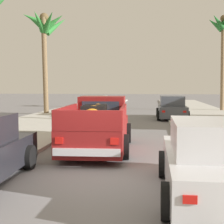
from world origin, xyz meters
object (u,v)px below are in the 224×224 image
Objects in this scene: pickup_truck at (98,126)px; car_right_near at (94,107)px; car_left_mid at (211,162)px; palm_tree_left_back at (224,32)px; palm_tree_right_mid at (45,31)px; car_left_near at (172,108)px.

car_right_near is at bearing 100.69° from pickup_truck.
palm_tree_left_back is at bearing 78.06° from car_left_mid.
pickup_truck reaches higher than car_left_mid.
palm_tree_right_mid reaches higher than car_left_mid.
palm_tree_left_back reaches higher than pickup_truck.
palm_tree_right_mid is at bearing 158.86° from car_right_near.
car_left_near and car_right_near have the same top height.
pickup_truck is at bearing 123.04° from car_left_mid.
palm_tree_right_mid is (-6.24, 13.15, 5.55)m from pickup_truck.
car_right_near is (-5.37, 0.50, 0.00)m from car_left_near.
palm_tree_right_mid is 0.93× the size of palm_tree_left_back.
palm_tree_left_back is (4.70, 7.18, 6.06)m from car_left_near.
car_left_near is at bearing 89.46° from car_left_mid.
pickup_truck is 11.79m from car_right_near.
car_right_near is 7.13m from palm_tree_right_mid.
car_left_mid is at bearing -101.94° from palm_tree_left_back.
car_left_mid is (3.04, -4.67, -0.10)m from pickup_truck.
car_left_mid is at bearing -72.18° from car_right_near.
palm_tree_right_mid reaches higher than car_left_near.
pickup_truck is 5.57m from car_left_mid.
car_left_near is at bearing -5.35° from car_right_near.
palm_tree_right_mid is (-4.06, 1.57, 5.65)m from car_right_near.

